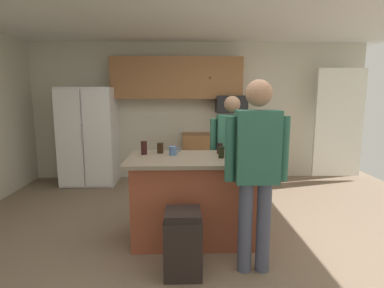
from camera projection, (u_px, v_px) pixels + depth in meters
floor at (209, 243)px, 3.43m from camera, size 7.04×7.04×0.00m
back_wall at (198, 111)px, 5.98m from camera, size 6.40×0.10×2.60m
french_door_window_panel at (339, 123)px, 5.69m from camera, size 0.90×0.06×2.00m
cabinet_run_upper at (177, 78)px, 5.67m from camera, size 2.40×0.38×0.75m
cabinet_run_lower at (230, 157)px, 5.82m from camera, size 1.80×0.63×0.90m
refrigerator at (89, 136)px, 5.58m from camera, size 0.94×0.76×1.76m
microwave_over_range at (231, 104)px, 5.67m from camera, size 0.56×0.40×0.32m
kitchen_island at (193, 198)px, 3.46m from camera, size 1.44×0.84×0.95m
person_guest_right at (231, 148)px, 4.06m from camera, size 0.57×0.22×1.62m
person_host_foreground at (256, 164)px, 2.73m from camera, size 0.57×0.23×1.77m
mug_blue_stoneware at (173, 151)px, 3.49m from camera, size 0.13×0.09×0.10m
tumbler_amber at (220, 148)px, 3.58m from camera, size 0.07×0.07×0.12m
glass_stout_tall at (160, 148)px, 3.61m from camera, size 0.07×0.07×0.12m
glass_dark_ale at (221, 152)px, 3.33m from camera, size 0.07×0.07×0.13m
glass_short_whisky at (144, 148)px, 3.53m from camera, size 0.07×0.07×0.15m
glass_pilsner at (239, 151)px, 3.37m from camera, size 0.06×0.06×0.13m
trash_bin at (183, 243)px, 2.79m from camera, size 0.34×0.34×0.61m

